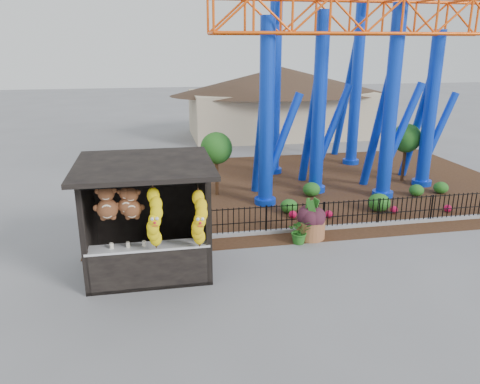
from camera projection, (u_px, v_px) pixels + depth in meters
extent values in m
plane|color=slate|center=(264.00, 278.00, 12.59)|extent=(120.00, 120.00, 0.00)
cube|color=#331E11|center=(309.00, 186.00, 20.80)|extent=(18.00, 12.00, 0.02)
cube|color=gray|center=(356.00, 226.00, 16.10)|extent=(18.00, 0.18, 0.12)
cube|color=black|center=(150.00, 266.00, 13.16)|extent=(3.20, 2.60, 0.10)
cube|color=black|center=(147.00, 204.00, 13.89)|extent=(3.20, 0.12, 3.00)
cube|color=black|center=(89.00, 222.00, 12.45)|extent=(0.12, 2.60, 3.00)
cube|color=black|center=(204.00, 215.00, 13.00)|extent=(0.12, 2.60, 3.00)
cube|color=black|center=(144.00, 165.00, 12.02)|extent=(3.50, 3.40, 0.12)
cube|color=black|center=(83.00, 240.00, 11.30)|extent=(0.14, 0.14, 3.00)
cube|color=black|center=(209.00, 231.00, 11.85)|extent=(0.14, 0.14, 3.00)
cube|color=black|center=(150.00, 267.00, 12.03)|extent=(3.00, 0.50, 1.10)
cube|color=silver|center=(148.00, 247.00, 11.86)|extent=(3.10, 0.55, 0.06)
cylinder|color=black|center=(144.00, 186.00, 10.96)|extent=(2.90, 0.04, 0.04)
cylinder|color=#0C36D1|center=(267.00, 115.00, 17.43)|extent=(0.56, 0.56, 7.00)
cylinder|color=#0C36D1|center=(265.00, 201.00, 18.44)|extent=(0.84, 0.84, 0.24)
cylinder|color=#0C36D1|center=(319.00, 106.00, 18.95)|extent=(0.56, 0.56, 7.30)
cylinder|color=#0C36D1|center=(315.00, 189.00, 20.02)|extent=(0.84, 0.84, 0.24)
cylinder|color=#0C36D1|center=(391.00, 105.00, 18.25)|extent=(0.56, 0.56, 7.50)
cylinder|color=#0C36D1|center=(382.00, 194.00, 19.34)|extent=(0.84, 0.84, 0.24)
cylinder|color=#0C36D1|center=(430.00, 111.00, 19.96)|extent=(0.56, 0.56, 6.60)
cylinder|color=#0C36D1|center=(421.00, 182.00, 20.91)|extent=(0.84, 0.84, 0.24)
cylinder|color=#0C36D1|center=(275.00, 73.00, 21.53)|extent=(0.56, 0.56, 9.50)
cylinder|color=#0C36D1|center=(273.00, 170.00, 22.93)|extent=(0.84, 0.84, 0.24)
cylinder|color=#0C36D1|center=(358.00, 61.00, 23.12)|extent=(0.56, 0.56, 10.50)
cylinder|color=#0C36D1|center=(351.00, 161.00, 24.67)|extent=(0.84, 0.84, 0.24)
cylinder|color=#0C36D1|center=(261.00, 134.00, 18.53)|extent=(0.36, 2.21, 5.85)
cylinder|color=#0C36D1|center=(282.00, 141.00, 18.15)|extent=(1.62, 0.32, 3.73)
cylinder|color=#0C36D1|center=(311.00, 124.00, 20.07)|extent=(0.36, 2.29, 6.10)
cylinder|color=#0C36D1|center=(331.00, 131.00, 19.69)|extent=(1.67, 0.32, 3.88)
cylinder|color=#0C36D1|center=(378.00, 125.00, 19.37)|extent=(0.36, 2.34, 6.26)
cylinder|color=#0C36D1|center=(401.00, 132.00, 18.99)|extent=(1.71, 0.32, 3.99)
cylinder|color=#0C36D1|center=(417.00, 127.00, 21.05)|extent=(0.36, 2.10, 5.53)
cylinder|color=#0C36D1|center=(438.00, 132.00, 20.66)|extent=(1.54, 0.32, 3.52)
cylinder|color=#975B37|center=(311.00, 229.00, 15.14)|extent=(1.04, 1.04, 0.61)
ellipsoid|color=#33141F|center=(312.00, 211.00, 14.96)|extent=(0.70, 0.70, 0.64)
imported|color=#1F5719|center=(300.00, 231.00, 14.70)|extent=(0.87, 0.80, 0.82)
ellipsoid|color=#1F5619|center=(289.00, 206.00, 17.39)|extent=(0.64, 0.64, 0.51)
ellipsoid|color=#1F5619|center=(379.00, 202.00, 17.55)|extent=(0.84, 0.84, 0.67)
ellipsoid|color=#1F5619|center=(416.00, 190.00, 19.35)|extent=(0.60, 0.60, 0.48)
ellipsoid|color=#1F5619|center=(312.00, 189.00, 19.31)|extent=(0.72, 0.72, 0.57)
ellipsoid|color=#1F5619|center=(441.00, 188.00, 19.69)|extent=(0.61, 0.61, 0.49)
sphere|color=#C10C3D|center=(293.00, 214.00, 16.88)|extent=(0.28, 0.28, 0.28)
sphere|color=#C10C3D|center=(329.00, 214.00, 16.90)|extent=(0.28, 0.28, 0.28)
sphere|color=#C10C3D|center=(394.00, 210.00, 17.36)|extent=(0.28, 0.28, 0.28)
sphere|color=#C10C3D|center=(448.00, 208.00, 17.51)|extent=(0.28, 0.28, 0.28)
cube|color=#BFAD8C|center=(281.00, 114.00, 31.95)|extent=(12.00, 6.00, 3.00)
cone|color=#332319|center=(281.00, 78.00, 31.22)|extent=(15.00, 15.00, 1.80)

